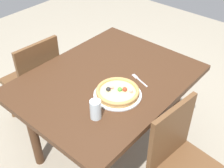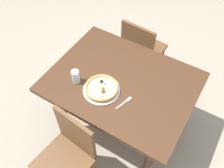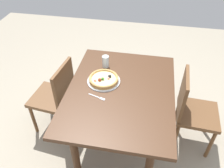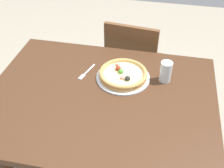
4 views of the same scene
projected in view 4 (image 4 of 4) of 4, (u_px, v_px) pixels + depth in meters
The scene contains 6 objects.
dining_table at pixel (101, 109), 1.58m from camera, with size 1.25×0.97×0.74m.
chair_near at pixel (133, 64), 2.19m from camera, with size 0.44×0.44×0.87m.
plate at pixel (123, 77), 1.63m from camera, with size 0.31×0.31×0.01m, color silver.
pizza at pixel (123, 74), 1.61m from camera, with size 0.28×0.28×0.05m.
fork at pixel (86, 73), 1.67m from camera, with size 0.06×0.16×0.00m.
drinking_glass at pixel (166, 72), 1.58m from camera, with size 0.07×0.07×0.12m, color silver.
Camera 4 is at (-0.29, 1.08, 1.77)m, focal length 44.80 mm.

